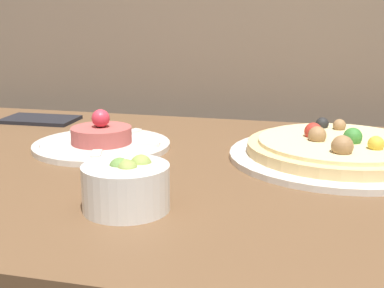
{
  "coord_description": "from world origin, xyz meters",
  "views": [
    {
      "loc": [
        0.29,
        -0.41,
        1.0
      ],
      "look_at": [
        0.09,
        0.38,
        0.79
      ],
      "focal_mm": 50.0,
      "sensor_mm": 36.0,
      "label": 1
    }
  ],
  "objects": [
    {
      "name": "dining_table",
      "position": [
        0.0,
        0.39,
        0.65
      ],
      "size": [
        1.3,
        0.78,
        0.75
      ],
      "color": "brown",
      "rests_on": "ground_plane"
    },
    {
      "name": "pizza_plate",
      "position": [
        0.31,
        0.49,
        0.77
      ],
      "size": [
        0.37,
        0.37,
        0.06
      ],
      "color": "silver",
      "rests_on": "dining_table"
    },
    {
      "name": "tartare_plate",
      "position": [
        -0.1,
        0.47,
        0.77
      ],
      "size": [
        0.25,
        0.25,
        0.07
      ],
      "color": "silver",
      "rests_on": "dining_table"
    },
    {
      "name": "small_bowl",
      "position": [
        0.05,
        0.19,
        0.79
      ],
      "size": [
        0.11,
        0.11,
        0.07
      ],
      "color": "white",
      "rests_on": "dining_table"
    },
    {
      "name": "napkin",
      "position": [
        -0.33,
        0.65,
        0.76
      ],
      "size": [
        0.17,
        0.1,
        0.01
      ],
      "color": "black",
      "rests_on": "dining_table"
    }
  ]
}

